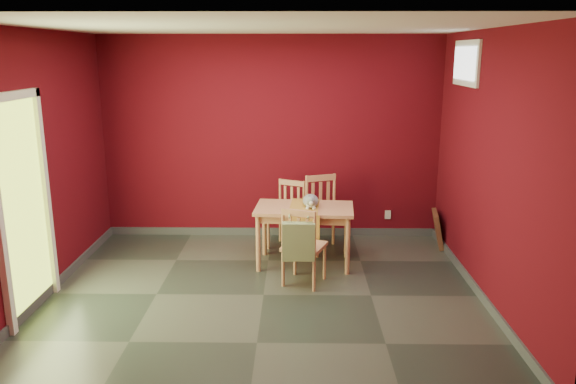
{
  "coord_description": "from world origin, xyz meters",
  "views": [
    {
      "loc": [
        0.34,
        -5.43,
        2.47
      ],
      "look_at": [
        0.25,
        0.45,
        1.0
      ],
      "focal_mm": 35.0,
      "sensor_mm": 36.0,
      "label": 1
    }
  ],
  "objects_px": {
    "chair_near": "(303,245)",
    "picture_frame": "(438,229)",
    "dining_table": "(304,214)",
    "chair_far_left": "(288,214)",
    "chair_far_right": "(325,213)",
    "cat": "(311,198)",
    "tote_bag": "(299,241)"
  },
  "relations": [
    {
      "from": "dining_table",
      "to": "cat",
      "type": "xyz_separation_m",
      "value": [
        0.07,
        0.03,
        0.19
      ]
    },
    {
      "from": "cat",
      "to": "chair_far_right",
      "type": "bearing_deg",
      "value": 81.92
    },
    {
      "from": "chair_far_right",
      "to": "chair_far_left",
      "type": "bearing_deg",
      "value": 165.48
    },
    {
      "from": "chair_near",
      "to": "picture_frame",
      "type": "distance_m",
      "value": 2.21
    },
    {
      "from": "chair_far_left",
      "to": "cat",
      "type": "height_order",
      "value": "cat"
    },
    {
      "from": "dining_table",
      "to": "chair_far_left",
      "type": "height_order",
      "value": "chair_far_left"
    },
    {
      "from": "chair_far_right",
      "to": "chair_near",
      "type": "height_order",
      "value": "chair_far_right"
    },
    {
      "from": "chair_far_left",
      "to": "cat",
      "type": "relative_size",
      "value": 2.23
    },
    {
      "from": "picture_frame",
      "to": "cat",
      "type": "bearing_deg",
      "value": -158.41
    },
    {
      "from": "dining_table",
      "to": "chair_far_right",
      "type": "xyz_separation_m",
      "value": [
        0.27,
        0.52,
        -0.14
      ]
    },
    {
      "from": "dining_table",
      "to": "chair_far_right",
      "type": "distance_m",
      "value": 0.6
    },
    {
      "from": "chair_far_right",
      "to": "cat",
      "type": "height_order",
      "value": "chair_far_right"
    },
    {
      "from": "chair_near",
      "to": "picture_frame",
      "type": "height_order",
      "value": "chair_near"
    },
    {
      "from": "picture_frame",
      "to": "tote_bag",
      "type": "bearing_deg",
      "value": -140.61
    },
    {
      "from": "cat",
      "to": "tote_bag",
      "type": "bearing_deg",
      "value": -86.55
    },
    {
      "from": "dining_table",
      "to": "picture_frame",
      "type": "bearing_deg",
      "value": 21.49
    },
    {
      "from": "chair_near",
      "to": "chair_far_left",
      "type": "bearing_deg",
      "value": 98.5
    },
    {
      "from": "tote_bag",
      "to": "cat",
      "type": "xyz_separation_m",
      "value": [
        0.14,
        0.83,
        0.24
      ]
    },
    {
      "from": "chair_near",
      "to": "cat",
      "type": "xyz_separation_m",
      "value": [
        0.09,
        0.63,
        0.36
      ]
    },
    {
      "from": "chair_far_left",
      "to": "chair_far_right",
      "type": "distance_m",
      "value": 0.49
    },
    {
      "from": "dining_table",
      "to": "chair_far_left",
      "type": "relative_size",
      "value": 1.38
    },
    {
      "from": "tote_bag",
      "to": "cat",
      "type": "relative_size",
      "value": 1.22
    },
    {
      "from": "dining_table",
      "to": "chair_far_right",
      "type": "bearing_deg",
      "value": 62.92
    },
    {
      "from": "tote_bag",
      "to": "picture_frame",
      "type": "height_order",
      "value": "tote_bag"
    },
    {
      "from": "chair_far_left",
      "to": "picture_frame",
      "type": "xyz_separation_m",
      "value": [
        1.96,
        0.05,
        -0.21
      ]
    },
    {
      "from": "chair_far_right",
      "to": "chair_near",
      "type": "distance_m",
      "value": 1.16
    },
    {
      "from": "dining_table",
      "to": "picture_frame",
      "type": "distance_m",
      "value": 1.93
    },
    {
      "from": "chair_far_left",
      "to": "chair_far_right",
      "type": "bearing_deg",
      "value": -14.52
    },
    {
      "from": "chair_far_left",
      "to": "picture_frame",
      "type": "height_order",
      "value": "chair_far_left"
    },
    {
      "from": "dining_table",
      "to": "chair_near",
      "type": "height_order",
      "value": "chair_near"
    },
    {
      "from": "chair_near",
      "to": "cat",
      "type": "distance_m",
      "value": 0.73
    },
    {
      "from": "dining_table",
      "to": "chair_near",
      "type": "distance_m",
      "value": 0.63
    }
  ]
}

